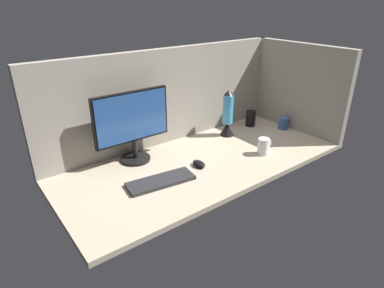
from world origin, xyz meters
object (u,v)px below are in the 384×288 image
mouse (199,164)px  mug_ceramic_white (264,146)px  lava_lamp (228,117)px  mug_ceramic_blue (283,123)px  monitor (132,123)px  mug_black_travel (251,118)px  keyboard (161,181)px

mouse → mug_ceramic_white: 44.74cm
mouse → lava_lamp: (45.75, 25.04, 12.34)cm
mug_ceramic_blue → monitor: bearing=168.6°
lava_lamp → monitor: bearing=175.4°
mouse → mug_ceramic_blue: mug_ceramic_blue is taller
mug_ceramic_blue → lava_lamp: bearing=157.9°
mouse → lava_lamp: bearing=29.0°
mouse → mug_black_travel: bearing=21.0°
mug_ceramic_white → lava_lamp: lava_lamp is taller
mug_ceramic_white → lava_lamp: size_ratio=0.32×
keyboard → mug_black_travel: 105.07cm
monitor → mouse: monitor is taller
keyboard → mug_ceramic_blue: mug_ceramic_blue is taller
mug_black_travel → mug_ceramic_white: bearing=-127.1°
keyboard → mouse: bearing=11.5°
mouse → keyboard: bearing=-175.9°
mug_black_travel → mug_ceramic_white: size_ratio=1.11×
mug_black_travel → keyboard: bearing=-163.7°
monitor → mug_black_travel: size_ratio=3.98×
mug_ceramic_white → lava_lamp: (2.79, 36.97, 8.64)cm
keyboard → mug_ceramic_blue: bearing=12.5°
mug_black_travel → mug_ceramic_white: mug_black_travel is taller
monitor → lava_lamp: (71.57, -5.76, -10.25)cm
monitor → mug_black_travel: monitor is taller
mouse → mug_ceramic_blue: (87.86, 7.97, 2.80)cm
mug_ceramic_blue → lava_lamp: (-42.11, 17.06, 9.55)cm
monitor → mug_ceramic_blue: monitor is taller
monitor → mug_ceramic_white: monitor is taller
mug_black_travel → lava_lamp: (-27.09, -2.53, 8.09)cm
monitor → keyboard: size_ratio=1.28×
keyboard → mug_ceramic_white: bearing=-0.4°
keyboard → lava_lamp: (73.65, 26.91, 13.04)cm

